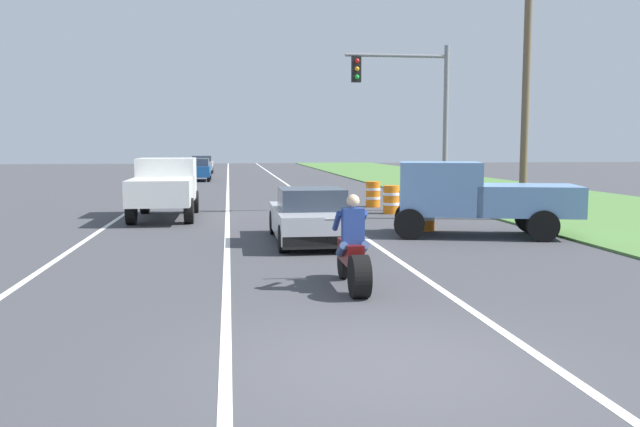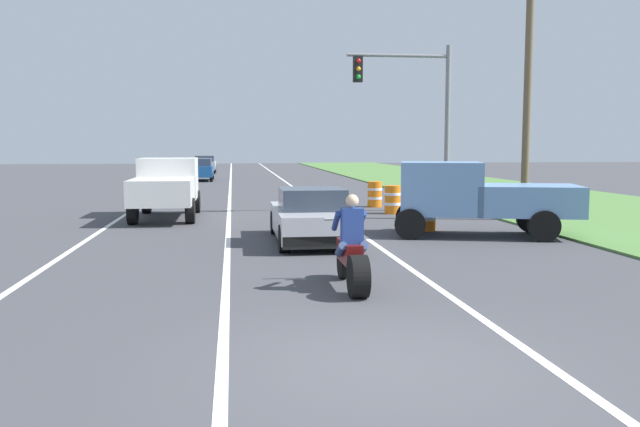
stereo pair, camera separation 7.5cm
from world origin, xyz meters
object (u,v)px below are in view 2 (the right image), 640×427
Objects in this scene: sports_car_silver at (311,217)px; traffic_light_mast_near at (418,103)px; pickup_truck_right_shoulder_light_blue at (476,195)px; construction_barrel_far at (375,194)px; pickup_truck_left_lane_white at (166,185)px; construction_barrel_mid at (393,199)px; distant_car_far_ahead at (200,169)px; motorcycle_with_rider at (352,255)px; distant_car_further_ahead at (205,164)px; construction_barrel_nearest at (426,213)px.

sports_car_silver is 9.13m from traffic_light_mast_near.
construction_barrel_far is at bearing 96.06° from pickup_truck_right_shoulder_light_blue.
pickup_truck_right_shoulder_light_blue is (8.63, -5.47, 0.00)m from pickup_truck_left_lane_white.
distant_car_far_ahead reaches higher than construction_barrel_mid.
motorcycle_with_rider reaches higher than construction_barrel_mid.
pickup_truck_right_shoulder_light_blue is at bearing -91.89° from traffic_light_mast_near.
sports_car_silver is 7.46m from construction_barrel_mid.
traffic_light_mast_near reaches higher than distant_car_further_ahead.
distant_car_far_ahead reaches higher than construction_barrel_far.
traffic_light_mast_near is 24.00m from distant_car_far_ahead.
sports_car_silver is at bearing -55.52° from pickup_truck_left_lane_white.
traffic_light_mast_near is 6.00× the size of construction_barrel_nearest.
distant_car_further_ahead is at bearing 103.75° from construction_barrel_far.
distant_car_further_ahead is at bearing 90.58° from distant_car_far_ahead.
construction_barrel_mid is 1.00× the size of construction_barrel_far.
pickup_truck_left_lane_white is at bearing 151.34° from construction_barrel_nearest.
motorcycle_with_rider reaches higher than distant_car_further_ahead.
construction_barrel_far is at bearing 119.47° from traffic_light_mast_near.
distant_car_far_ahead is at bearing -89.42° from distant_car_further_ahead.
distant_car_further_ahead reaches higher than construction_barrel_far.
distant_car_far_ahead and distant_car_further_ahead have the same top height.
motorcycle_with_rider is 0.37× the size of traffic_light_mast_near.
pickup_truck_right_shoulder_light_blue is 5.14× the size of construction_barrel_far.
construction_barrel_nearest is 0.25× the size of distant_car_far_ahead.
distant_car_further_ahead reaches higher than construction_barrel_mid.
construction_barrel_mid is (3.68, 6.48, -0.13)m from sports_car_silver.
motorcycle_with_rider is 0.51× the size of sports_car_silver.
traffic_light_mast_near reaches higher than construction_barrel_mid.
construction_barrel_nearest is 1.00× the size of construction_barrel_far.
pickup_truck_right_shoulder_light_blue is 0.86× the size of traffic_light_mast_near.
traffic_light_mast_near reaches higher than construction_barrel_far.
traffic_light_mast_near reaches higher than pickup_truck_left_lane_white.
pickup_truck_right_shoulder_light_blue is at bearing -32.37° from pickup_truck_left_lane_white.
pickup_truck_right_shoulder_light_blue is 29.90m from distant_car_far_ahead.
construction_barrel_nearest is 1.00× the size of construction_barrel_mid.
traffic_light_mast_near is 3.64m from construction_barrel_mid.
construction_barrel_nearest is (-0.97, 1.29, -0.60)m from pickup_truck_right_shoulder_light_blue.
pickup_truck_left_lane_white is 35.16m from distant_car_further_ahead.
pickup_truck_left_lane_white is (-4.16, 11.56, 0.51)m from motorcycle_with_rider.
distant_car_further_ahead is (-7.79, 39.34, 0.27)m from construction_barrel_nearest.
distant_car_far_ahead is at bearing 96.86° from motorcycle_with_rider.
distant_car_further_ahead is (-8.76, 40.62, -0.33)m from pickup_truck_right_shoulder_light_blue.
pickup_truck_left_lane_white is 1.20× the size of distant_car_far_ahead.
pickup_truck_right_shoulder_light_blue reaches higher than distant_car_further_ahead.
pickup_truck_right_shoulder_light_blue is 5.14× the size of construction_barrel_nearest.
sports_car_silver reaches higher than construction_barrel_far.
motorcycle_with_rider is 0.46× the size of pickup_truck_left_lane_white.
distant_car_far_ahead is 1.00× the size of distant_car_further_ahead.
construction_barrel_nearest is (-1.19, -5.25, -3.44)m from traffic_light_mast_near.
motorcycle_with_rider is 0.55× the size of distant_car_far_ahead.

